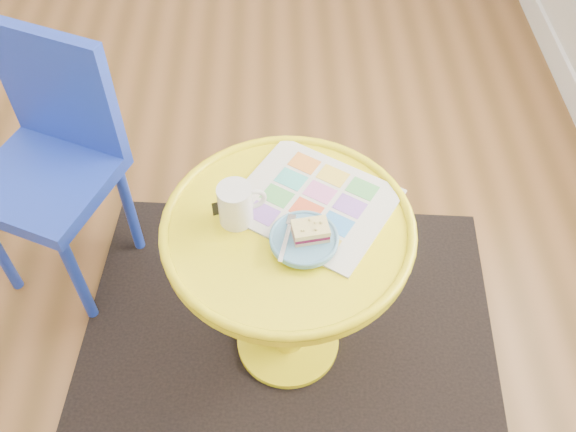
{
  "coord_description": "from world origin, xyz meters",
  "views": [
    {
      "loc": [
        0.74,
        -1.09,
        1.83
      ],
      "look_at": [
        0.76,
        -0.11,
        0.63
      ],
      "focal_mm": 40.0,
      "sensor_mm": 36.0,
      "label": 1
    }
  ],
  "objects_px": {
    "mug": "(236,203)",
    "plate": "(304,239)",
    "newspaper": "(313,202)",
    "side_table": "(288,265)",
    "chair": "(53,153)"
  },
  "relations": [
    {
      "from": "chair",
      "to": "plate",
      "type": "xyz_separation_m",
      "value": [
        0.72,
        -0.43,
        0.13
      ]
    },
    {
      "from": "newspaper",
      "to": "plate",
      "type": "distance_m",
      "value": 0.13
    },
    {
      "from": "newspaper",
      "to": "mug",
      "type": "bearing_deg",
      "value": -132.56
    },
    {
      "from": "newspaper",
      "to": "plate",
      "type": "height_order",
      "value": "plate"
    },
    {
      "from": "mug",
      "to": "plate",
      "type": "xyz_separation_m",
      "value": [
        0.16,
        -0.08,
        -0.04
      ]
    },
    {
      "from": "mug",
      "to": "plate",
      "type": "height_order",
      "value": "mug"
    },
    {
      "from": "side_table",
      "to": "chair",
      "type": "bearing_deg",
      "value": 151.19
    },
    {
      "from": "side_table",
      "to": "chair",
      "type": "relative_size",
      "value": 0.74
    },
    {
      "from": "newspaper",
      "to": "mug",
      "type": "relative_size",
      "value": 3.1
    },
    {
      "from": "side_table",
      "to": "newspaper",
      "type": "distance_m",
      "value": 0.2
    },
    {
      "from": "side_table",
      "to": "chair",
      "type": "xyz_separation_m",
      "value": [
        -0.68,
        0.38,
        0.06
      ]
    },
    {
      "from": "newspaper",
      "to": "side_table",
      "type": "bearing_deg",
      "value": -98.1
    },
    {
      "from": "side_table",
      "to": "plate",
      "type": "bearing_deg",
      "value": -56.26
    },
    {
      "from": "mug",
      "to": "plate",
      "type": "bearing_deg",
      "value": -41.69
    },
    {
      "from": "side_table",
      "to": "chair",
      "type": "height_order",
      "value": "chair"
    }
  ]
}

